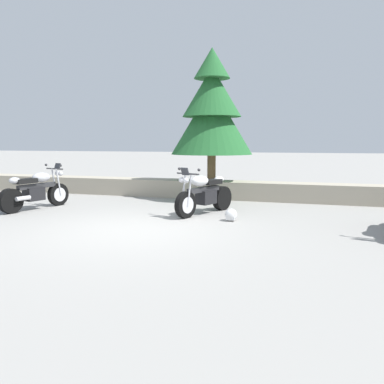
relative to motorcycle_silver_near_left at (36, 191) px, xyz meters
name	(u,v)px	position (x,y,z in m)	size (l,w,h in m)	color
ground_plane	(134,230)	(3.50, -1.49, -0.49)	(120.00, 120.00, 0.00)	gray
stone_wall	(198,189)	(3.50, 3.31, -0.21)	(36.00, 0.80, 0.55)	#A89E89
motorcycle_silver_near_left	(36,191)	(0.00, 0.00, 0.00)	(0.85, 2.03, 1.18)	black
motorcycle_white_centre	(204,194)	(4.42, 0.59, 0.00)	(1.06, 1.95, 1.18)	black
rider_helmet	(231,215)	(5.21, -0.08, -0.35)	(0.28, 0.28, 0.28)	silver
pine_tree_far_left	(212,110)	(3.95, 3.24, 2.25)	(2.51, 2.51, 4.04)	brown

